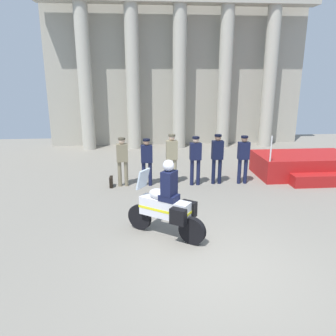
% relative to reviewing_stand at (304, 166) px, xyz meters
% --- Properties ---
extents(ground_plane, '(28.28, 28.28, 0.00)m').
position_rel_reviewing_stand_xyz_m(ground_plane, '(-4.56, -5.72, -0.40)').
color(ground_plane, gray).
extents(colonnade_backdrop, '(13.41, 1.52, 8.29)m').
position_rel_reviewing_stand_xyz_m(colonnade_backdrop, '(-4.10, 5.99, 3.87)').
color(colonnade_backdrop, '#A49F91').
rests_on(colonnade_backdrop, ground_plane).
extents(reviewing_stand, '(3.50, 2.44, 1.72)m').
position_rel_reviewing_stand_xyz_m(reviewing_stand, '(0.00, 0.00, 0.00)').
color(reviewing_stand, '#A51919').
rests_on(reviewing_stand, ground_plane).
extents(officer_in_row_0, '(0.39, 0.24, 1.69)m').
position_rel_reviewing_stand_xyz_m(officer_in_row_0, '(-6.73, -0.58, 0.60)').
color(officer_in_row_0, '#7A7056').
rests_on(officer_in_row_0, ground_plane).
extents(officer_in_row_1, '(0.39, 0.24, 1.64)m').
position_rel_reviewing_stand_xyz_m(officer_in_row_1, '(-5.91, -0.61, 0.57)').
color(officer_in_row_1, '#141938').
rests_on(officer_in_row_1, ground_plane).
extents(officer_in_row_2, '(0.39, 0.24, 1.76)m').
position_rel_reviewing_stand_xyz_m(officer_in_row_2, '(-5.05, -0.52, 0.65)').
color(officer_in_row_2, gray).
rests_on(officer_in_row_2, ground_plane).
extents(officer_in_row_3, '(0.39, 0.24, 1.70)m').
position_rel_reviewing_stand_xyz_m(officer_in_row_3, '(-4.25, -0.68, 0.61)').
color(officer_in_row_3, '#141938').
rests_on(officer_in_row_3, ground_plane).
extents(officer_in_row_4, '(0.39, 0.24, 1.75)m').
position_rel_reviewing_stand_xyz_m(officer_in_row_4, '(-3.48, -0.60, 0.64)').
color(officer_in_row_4, black).
rests_on(officer_in_row_4, ground_plane).
extents(officer_in_row_5, '(0.39, 0.24, 1.70)m').
position_rel_reviewing_stand_xyz_m(officer_in_row_5, '(-2.57, -0.66, 0.61)').
color(officer_in_row_5, '#141938').
rests_on(officer_in_row_5, ground_plane).
extents(motorcycle_with_rider, '(1.78, 1.32, 1.90)m').
position_rel_reviewing_stand_xyz_m(motorcycle_with_rider, '(-5.53, -4.38, 0.40)').
color(motorcycle_with_rider, black).
rests_on(motorcycle_with_rider, ground_plane).
extents(briefcase_on_ground, '(0.10, 0.32, 0.36)m').
position_rel_reviewing_stand_xyz_m(briefcase_on_ground, '(-7.14, -0.66, -0.22)').
color(briefcase_on_ground, black).
rests_on(briefcase_on_ground, ground_plane).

